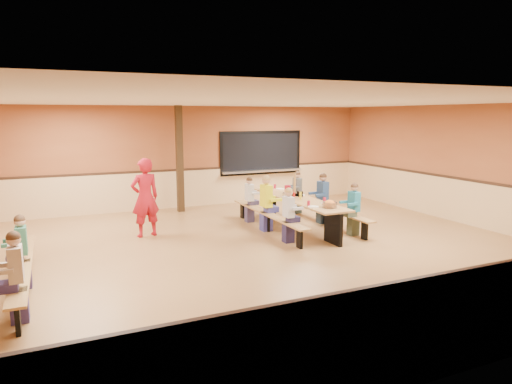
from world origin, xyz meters
name	(u,v)px	position (x,y,z in m)	size (l,w,h in m)	color
ground	(247,251)	(0.00, 0.00, 0.00)	(12.00, 12.00, 0.00)	brown
room_envelope	(247,218)	(0.00, 0.00, 0.69)	(12.04, 10.04, 3.02)	brown
kitchen_pass_through	(261,155)	(2.60, 4.96, 1.49)	(2.78, 0.28, 1.38)	black
structural_post	(180,159)	(-0.20, 4.40, 1.50)	(0.18, 0.18, 3.00)	black
cafeteria_table_main	(298,207)	(1.90, 1.32, 0.53)	(1.91, 3.70, 0.74)	#A97B43
seated_child_white_left	(288,216)	(1.08, 0.26, 0.59)	(0.35, 0.29, 1.18)	silver
seated_adult_yellow	(266,204)	(1.08, 1.38, 0.65)	(0.42, 0.34, 1.31)	yellow
seated_child_grey_left	(249,200)	(1.08, 2.39, 0.58)	(0.34, 0.28, 1.15)	silver
seated_child_teal_right	(354,210)	(2.73, 0.19, 0.60)	(0.36, 0.30, 1.19)	#206D85
seated_child_navy_right	(323,199)	(2.73, 1.51, 0.63)	(0.40, 0.32, 1.26)	navy
seated_child_char_right	(297,193)	(2.73, 2.83, 0.58)	(0.35, 0.29, 1.17)	#4F555B
seated_child_green_sec	(22,252)	(-4.02, -0.36, 0.59)	(0.35, 0.29, 1.17)	#2E6851
seated_child_tan_sec	(17,278)	(-4.02, -1.69, 0.61)	(0.38, 0.31, 1.22)	#BBA795
standing_woman	(145,198)	(-1.63, 2.04, 0.89)	(0.65, 0.43, 1.79)	#AD1321
punch_pitcher	(288,190)	(1.95, 1.95, 0.85)	(0.16, 0.16, 0.22)	#AF172D
chip_bowl	(330,204)	(1.96, 0.01, 0.81)	(0.32, 0.32, 0.15)	orange
napkin_dispenser	(300,194)	(2.06, 1.51, 0.80)	(0.10, 0.14, 0.13)	black
condiment_mustard	(300,195)	(1.89, 1.19, 0.82)	(0.06, 0.06, 0.17)	yellow
condiment_ketchup	(294,196)	(1.74, 1.23, 0.82)	(0.06, 0.06, 0.17)	#B2140F
table_paddle	(295,190)	(1.99, 1.65, 0.88)	(0.16, 0.16, 0.56)	black
place_settings	(298,196)	(1.90, 1.32, 0.80)	(0.65, 3.30, 0.11)	beige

